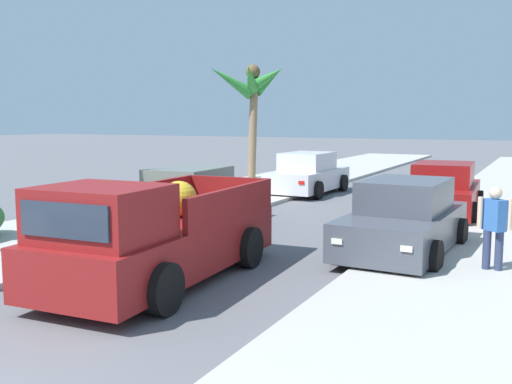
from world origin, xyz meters
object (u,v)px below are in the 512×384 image
car_left_far (308,175)px  pedestrian (494,225)px  car_right_mid (443,192)px  pickup_truck (155,238)px  palm_tree_left_mid (250,86)px  car_right_near (404,220)px  car_left_near (191,200)px

car_left_far → pedestrian: size_ratio=2.70×
car_left_far → pedestrian: (7.15, -9.25, 0.20)m
car_right_mid → car_left_far: (-5.32, 3.03, 0.00)m
pickup_truck → pedestrian: 5.86m
pedestrian → palm_tree_left_mid: bearing=131.8°
pickup_truck → car_right_near: pickup_truck is taller
car_left_near → palm_tree_left_mid: size_ratio=0.83×
car_right_near → car_right_mid: same height
pickup_truck → car_left_near: pickup_truck is taller
car_left_far → palm_tree_left_mid: palm_tree_left_mid is taller
pickup_truck → pedestrian: bearing=31.3°
car_left_far → palm_tree_left_mid: bearing=140.6°
pickup_truck → car_left_far: 12.48m
pickup_truck → car_right_near: (3.23, 4.00, -0.07)m
pickup_truck → car_right_mid: bearing=71.1°
car_left_far → palm_tree_left_mid: (-4.20, 3.45, 3.50)m
car_left_far → pedestrian: 11.70m
car_left_far → car_left_near: bearing=-91.2°
car_right_mid → pedestrian: pedestrian is taller
car_right_mid → palm_tree_left_mid: size_ratio=0.83×
car_right_near → car_right_mid: 5.27m
car_right_mid → car_left_far: 6.12m
pickup_truck → car_right_mid: 9.79m
palm_tree_left_mid → car_right_mid: bearing=-34.2°
car_left_near → pickup_truck: bearing=-63.4°
pedestrian → car_left_near: bearing=167.8°
car_left_near → car_right_mid: same height
car_left_near → car_right_mid: bearing=40.3°
car_right_near → car_left_far: (-5.38, 8.30, 0.00)m
pickup_truck → car_left_far: (-2.15, 12.29, -0.07)m
pickup_truck → pedestrian: size_ratio=3.33×
pickup_truck → car_left_far: bearing=99.9°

